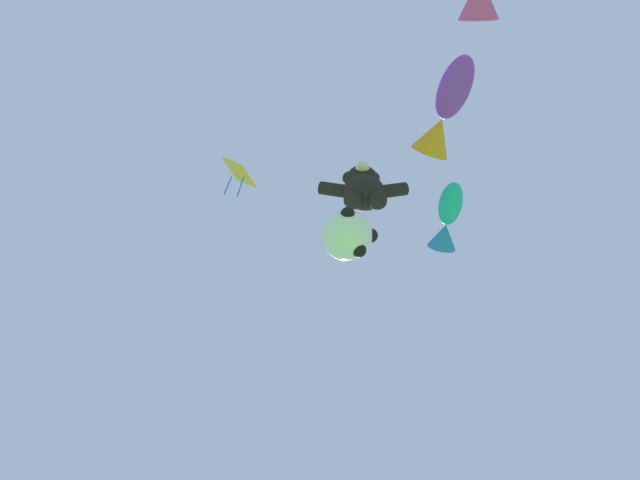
{
  "coord_description": "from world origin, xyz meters",
  "views": [
    {
      "loc": [
        -0.22,
        0.78,
        0.81
      ],
      "look_at": [
        -0.18,
        4.36,
        10.15
      ],
      "focal_mm": 40.0,
      "sensor_mm": 36.0,
      "label": 1
    }
  ],
  "objects_px": {
    "soccer_ball_kite": "(348,235)",
    "fish_kite_teal": "(447,220)",
    "fish_kite_violet": "(445,112)",
    "teddy_bear_kite": "(363,189)",
    "diamond_kite": "(239,174)"
  },
  "relations": [
    {
      "from": "teddy_bear_kite",
      "to": "fish_kite_violet",
      "type": "xyz_separation_m",
      "value": [
        1.7,
        -1.2,
        1.45
      ]
    },
    {
      "from": "soccer_ball_kite",
      "to": "fish_kite_teal",
      "type": "bearing_deg",
      "value": 17.63
    },
    {
      "from": "fish_kite_violet",
      "to": "diamond_kite",
      "type": "relative_size",
      "value": 0.94
    },
    {
      "from": "teddy_bear_kite",
      "to": "fish_kite_violet",
      "type": "bearing_deg",
      "value": -35.23
    },
    {
      "from": "soccer_ball_kite",
      "to": "fish_kite_violet",
      "type": "xyz_separation_m",
      "value": [
        2.05,
        -1.5,
        3.16
      ]
    },
    {
      "from": "fish_kite_teal",
      "to": "fish_kite_violet",
      "type": "height_order",
      "value": "fish_kite_violet"
    },
    {
      "from": "teddy_bear_kite",
      "to": "fish_kite_teal",
      "type": "relative_size",
      "value": 1.17
    },
    {
      "from": "fish_kite_violet",
      "to": "teddy_bear_kite",
      "type": "bearing_deg",
      "value": 144.77
    },
    {
      "from": "teddy_bear_kite",
      "to": "fish_kite_teal",
      "type": "distance_m",
      "value": 2.38
    },
    {
      "from": "fish_kite_teal",
      "to": "fish_kite_violet",
      "type": "xyz_separation_m",
      "value": [
        -0.15,
        -2.2,
        0.33
      ]
    },
    {
      "from": "soccer_ball_kite",
      "to": "diamond_kite",
      "type": "bearing_deg",
      "value": 171.53
    },
    {
      "from": "fish_kite_violet",
      "to": "fish_kite_teal",
      "type": "bearing_deg",
      "value": 86.12
    },
    {
      "from": "fish_kite_violet",
      "to": "diamond_kite",
      "type": "xyz_separation_m",
      "value": [
        -4.41,
        1.85,
        1.76
      ]
    },
    {
      "from": "soccer_ball_kite",
      "to": "fish_kite_violet",
      "type": "bearing_deg",
      "value": -36.19
    },
    {
      "from": "teddy_bear_kite",
      "to": "fish_kite_teal",
      "type": "height_order",
      "value": "fish_kite_teal"
    }
  ]
}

